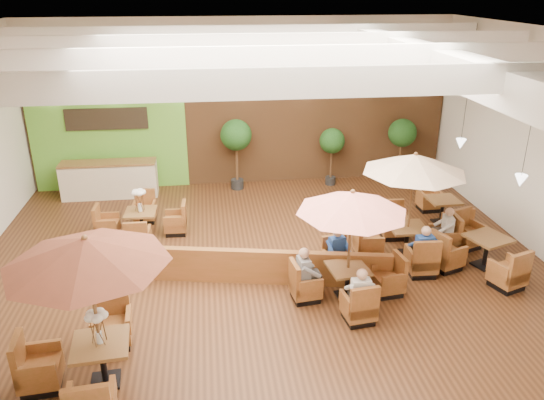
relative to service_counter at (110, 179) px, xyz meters
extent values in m
plane|color=#381E0F|center=(4.40, -5.10, -0.58)|extent=(14.00, 14.00, 0.00)
cube|color=silver|center=(4.40, 0.90, 2.17)|extent=(14.00, 0.04, 5.50)
cube|color=silver|center=(4.40, -11.10, 2.17)|extent=(14.00, 0.04, 5.50)
cube|color=white|center=(4.40, -5.10, 4.92)|extent=(14.00, 12.00, 0.04)
cube|color=brown|center=(4.40, 0.84, 1.02)|extent=(13.90, 0.10, 3.20)
cube|color=#1E3819|center=(4.40, 0.83, 2.47)|extent=(13.90, 0.12, 0.35)
cube|color=#5EA831|center=(0.00, 0.78, 1.02)|extent=(5.00, 0.08, 3.20)
cube|color=black|center=(0.00, 0.70, 1.82)|extent=(2.60, 0.08, 0.70)
cube|color=white|center=(7.90, -5.10, 4.37)|extent=(0.60, 11.00, 0.60)
cube|color=white|center=(4.40, -9.10, 4.57)|extent=(13.60, 0.12, 0.45)
cube|color=white|center=(4.40, -6.40, 4.57)|extent=(13.60, 0.12, 0.45)
cube|color=white|center=(4.40, -3.80, 4.57)|extent=(13.60, 0.12, 0.45)
cube|color=white|center=(4.40, -1.10, 4.57)|extent=(13.60, 0.12, 0.45)
cylinder|color=black|center=(10.20, -6.10, 3.32)|extent=(0.01, 0.01, 3.20)
cone|color=white|center=(10.20, -6.10, 1.72)|extent=(0.28, 0.28, 0.28)
cylinder|color=black|center=(10.20, -3.10, 3.32)|extent=(0.01, 0.01, 3.20)
cone|color=white|center=(10.20, -3.10, 1.72)|extent=(0.28, 0.28, 0.28)
sphere|color=#FFEAC6|center=(-1.60, 0.60, 2.47)|extent=(0.14, 0.14, 0.14)
sphere|color=#FFEAC6|center=(0.40, 0.60, 2.47)|extent=(0.14, 0.14, 0.14)
sphere|color=#FFEAC6|center=(2.40, 0.60, 2.47)|extent=(0.14, 0.14, 0.14)
sphere|color=#FFEAC6|center=(4.40, 0.60, 2.47)|extent=(0.14, 0.14, 0.14)
sphere|color=#FFEAC6|center=(6.40, 0.60, 2.47)|extent=(0.14, 0.14, 0.14)
sphere|color=#FFEAC6|center=(8.40, 0.60, 2.47)|extent=(0.14, 0.14, 0.14)
sphere|color=#FFEAC6|center=(10.40, 0.60, 2.47)|extent=(0.14, 0.14, 0.14)
cube|color=beige|center=(0.00, 0.00, -0.03)|extent=(3.00, 0.70, 1.10)
cube|color=brown|center=(0.00, 0.00, 0.57)|extent=(3.00, 0.75, 0.06)
cube|color=brown|center=(4.28, -5.95, -0.17)|extent=(5.87, 1.34, 0.82)
cube|color=brown|center=(1.22, -8.91, 0.21)|extent=(1.02, 1.02, 0.07)
cylinder|color=black|center=(1.22, -8.91, -0.17)|extent=(0.11, 0.11, 0.73)
cube|color=black|center=(1.22, -8.91, -0.56)|extent=(0.54, 0.54, 0.04)
cube|color=brown|center=(1.54, -9.93, -0.03)|extent=(0.14, 0.61, 0.31)
cube|color=brown|center=(1.22, -7.86, -0.25)|extent=(0.74, 0.74, 0.35)
cube|color=brown|center=(1.25, -7.58, 0.08)|extent=(0.69, 0.17, 0.77)
cube|color=brown|center=(1.54, -7.84, -0.03)|extent=(0.14, 0.61, 0.31)
cube|color=brown|center=(0.90, -7.89, -0.03)|extent=(0.14, 0.61, 0.31)
cube|color=black|center=(1.22, -7.86, -0.51)|extent=(0.66, 0.66, 0.15)
cube|color=brown|center=(0.17, -8.91, -0.25)|extent=(0.74, 0.74, 0.35)
cube|color=brown|center=(0.46, -8.94, 0.08)|extent=(0.17, 0.69, 0.77)
cube|color=brown|center=(0.14, -8.59, -0.03)|extent=(0.61, 0.14, 0.31)
cube|color=brown|center=(0.20, -9.23, -0.03)|extent=(0.61, 0.14, 0.31)
cube|color=black|center=(0.17, -8.91, -0.51)|extent=(0.66, 0.66, 0.15)
cylinder|color=brown|center=(1.22, -8.91, 0.80)|extent=(0.06, 0.06, 2.76)
cone|color=#58291A|center=(1.22, -8.91, 2.00)|extent=(2.65, 2.65, 0.45)
sphere|color=brown|center=(1.22, -8.91, 2.23)|extent=(0.10, 0.10, 0.10)
cylinder|color=silver|center=(1.22, -8.91, 0.35)|extent=(0.10, 0.10, 0.22)
cube|color=brown|center=(6.09, -6.78, 0.12)|extent=(0.93, 0.93, 0.06)
cylinder|color=black|center=(6.09, -6.78, -0.22)|extent=(0.10, 0.10, 0.65)
cube|color=black|center=(6.09, -6.78, -0.56)|extent=(0.49, 0.49, 0.04)
cube|color=brown|center=(6.09, -7.71, -0.29)|extent=(0.68, 0.68, 0.31)
cube|color=brown|center=(6.06, -7.96, 0.01)|extent=(0.62, 0.18, 0.69)
cube|color=brown|center=(5.81, -7.75, -0.09)|extent=(0.15, 0.55, 0.27)
cube|color=brown|center=(6.38, -7.67, -0.09)|extent=(0.15, 0.55, 0.27)
cube|color=black|center=(6.09, -7.71, -0.51)|extent=(0.60, 0.60, 0.14)
cube|color=brown|center=(6.09, -5.84, -0.29)|extent=(0.68, 0.68, 0.31)
cube|color=brown|center=(6.13, -5.59, 0.01)|extent=(0.62, 0.18, 0.69)
cube|color=brown|center=(6.38, -5.81, -0.09)|extent=(0.15, 0.55, 0.27)
cube|color=brown|center=(5.81, -5.88, -0.09)|extent=(0.15, 0.55, 0.27)
cube|color=black|center=(6.09, -5.84, -0.51)|extent=(0.60, 0.60, 0.14)
cube|color=brown|center=(5.16, -6.78, -0.29)|extent=(0.68, 0.68, 0.31)
cube|color=brown|center=(5.41, -6.81, 0.01)|extent=(0.18, 0.62, 0.69)
cube|color=brown|center=(5.12, -6.50, -0.09)|extent=(0.55, 0.15, 0.27)
cube|color=brown|center=(5.20, -7.06, -0.09)|extent=(0.55, 0.15, 0.27)
cube|color=black|center=(5.16, -6.78, -0.51)|extent=(0.60, 0.60, 0.14)
cube|color=brown|center=(7.03, -6.78, -0.29)|extent=(0.68, 0.68, 0.31)
cube|color=brown|center=(6.77, -6.74, 0.01)|extent=(0.18, 0.62, 0.69)
cube|color=brown|center=(7.06, -7.06, -0.09)|extent=(0.55, 0.15, 0.27)
cube|color=brown|center=(6.99, -6.50, -0.09)|extent=(0.55, 0.15, 0.27)
cube|color=black|center=(7.03, -6.78, -0.51)|extent=(0.60, 0.60, 0.14)
cylinder|color=brown|center=(6.09, -6.78, 0.64)|extent=(0.06, 0.06, 2.45)
cone|color=#D87468|center=(6.09, -6.78, 1.69)|extent=(2.36, 2.36, 0.45)
sphere|color=brown|center=(6.09, -6.78, 1.92)|extent=(0.10, 0.10, 0.10)
cube|color=brown|center=(8.09, -5.05, 0.18)|extent=(0.94, 0.94, 0.06)
cylinder|color=black|center=(8.09, -5.05, -0.19)|extent=(0.11, 0.11, 0.70)
cube|color=black|center=(8.09, -5.05, -0.56)|extent=(0.50, 0.50, 0.04)
cube|color=brown|center=(8.09, -6.06, -0.27)|extent=(0.69, 0.69, 0.34)
cube|color=brown|center=(8.11, -6.33, 0.05)|extent=(0.66, 0.14, 0.74)
cube|color=brown|center=(7.79, -6.04, -0.05)|extent=(0.12, 0.58, 0.30)
cube|color=brown|center=(8.40, -6.07, -0.05)|extent=(0.12, 0.58, 0.30)
cube|color=black|center=(8.09, -6.06, -0.51)|extent=(0.61, 0.61, 0.15)
cube|color=brown|center=(8.09, -4.05, -0.27)|extent=(0.69, 0.69, 0.34)
cube|color=brown|center=(8.08, -3.78, 0.05)|extent=(0.66, 0.14, 0.74)
cube|color=brown|center=(8.40, -4.07, -0.05)|extent=(0.12, 0.58, 0.30)
cube|color=brown|center=(7.79, -4.03, -0.05)|extent=(0.12, 0.58, 0.30)
cube|color=black|center=(8.09, -4.05, -0.51)|extent=(0.61, 0.61, 0.15)
cube|color=brown|center=(7.09, -5.05, -0.27)|extent=(0.69, 0.69, 0.34)
cube|color=brown|center=(7.36, -5.04, 0.05)|extent=(0.14, 0.66, 0.74)
cube|color=brown|center=(7.11, -4.75, -0.05)|extent=(0.58, 0.12, 0.30)
cube|color=brown|center=(7.07, -5.36, -0.05)|extent=(0.58, 0.12, 0.30)
cube|color=black|center=(7.09, -5.05, -0.51)|extent=(0.61, 0.61, 0.15)
cube|color=brown|center=(9.10, -5.05, -0.27)|extent=(0.69, 0.69, 0.34)
cube|color=brown|center=(8.82, -5.07, 0.05)|extent=(0.14, 0.66, 0.74)
cube|color=brown|center=(9.08, -5.36, -0.05)|extent=(0.58, 0.12, 0.30)
cube|color=brown|center=(9.11, -4.75, -0.05)|extent=(0.58, 0.12, 0.30)
cube|color=black|center=(9.10, -5.05, -0.51)|extent=(0.61, 0.61, 0.15)
cylinder|color=brown|center=(8.09, -5.05, 0.74)|extent=(0.06, 0.06, 2.64)
cone|color=tan|center=(8.09, -5.05, 1.88)|extent=(2.54, 2.54, 0.45)
sphere|color=brown|center=(8.09, -5.05, 2.11)|extent=(0.10, 0.10, 0.10)
cube|color=brown|center=(1.29, -3.07, 0.11)|extent=(0.85, 0.85, 0.06)
cylinder|color=black|center=(1.29, -3.07, -0.23)|extent=(0.10, 0.10, 0.64)
cube|color=black|center=(1.29, -3.07, -0.56)|extent=(0.45, 0.45, 0.04)
cube|color=brown|center=(1.29, -3.98, -0.29)|extent=(0.62, 0.62, 0.31)
cube|color=brown|center=(1.30, -4.24, 0.00)|extent=(0.60, 0.12, 0.68)
cube|color=brown|center=(1.01, -3.98, -0.10)|extent=(0.09, 0.53, 0.27)
cube|color=brown|center=(1.57, -3.99, -0.10)|extent=(0.09, 0.53, 0.27)
cube|color=black|center=(1.29, -3.98, -0.52)|extent=(0.55, 0.55, 0.14)
cube|color=brown|center=(1.29, -2.15, -0.29)|extent=(0.62, 0.62, 0.31)
cube|color=brown|center=(1.28, -1.90, 0.00)|extent=(0.60, 0.12, 0.68)
cube|color=brown|center=(1.57, -2.16, -0.10)|extent=(0.09, 0.53, 0.27)
cube|color=brown|center=(1.01, -2.14, -0.10)|extent=(0.09, 0.53, 0.27)
cube|color=black|center=(1.29, -2.15, -0.52)|extent=(0.55, 0.55, 0.14)
cube|color=brown|center=(0.37, -3.07, -0.29)|extent=(0.62, 0.62, 0.31)
cube|color=brown|center=(0.63, -3.06, 0.00)|extent=(0.12, 0.60, 0.68)
cube|color=brown|center=(0.38, -2.79, -0.10)|extent=(0.53, 0.09, 0.27)
cube|color=brown|center=(0.37, -3.35, -0.10)|extent=(0.53, 0.09, 0.27)
cube|color=black|center=(0.37, -3.07, -0.52)|extent=(0.55, 0.55, 0.14)
cube|color=brown|center=(2.21, -3.07, -0.29)|extent=(0.62, 0.62, 0.31)
cube|color=brown|center=(1.96, -3.08, 0.00)|extent=(0.12, 0.60, 0.68)
cube|color=brown|center=(2.20, -3.35, -0.10)|extent=(0.53, 0.09, 0.27)
cube|color=brown|center=(2.22, -2.79, -0.10)|extent=(0.53, 0.09, 0.27)
cube|color=black|center=(2.21, -3.07, -0.52)|extent=(0.55, 0.55, 0.14)
cylinder|color=silver|center=(1.29, -3.07, 0.25)|extent=(0.10, 0.10, 0.22)
cube|color=brown|center=(9.80, -5.87, 0.18)|extent=(1.15, 1.15, 0.06)
cylinder|color=black|center=(9.80, -5.87, -0.19)|extent=(0.11, 0.11, 0.70)
cube|color=black|center=(9.80, -5.87, -0.56)|extent=(0.61, 0.61, 0.04)
cube|color=brown|center=(9.80, -6.88, -0.27)|extent=(0.84, 0.84, 0.34)
cube|color=brown|center=(9.71, -7.14, 0.05)|extent=(0.65, 0.32, 0.74)
cube|color=brown|center=(9.51, -6.98, -0.05)|extent=(0.27, 0.58, 0.30)
cube|color=brown|center=(10.09, -6.78, -0.05)|extent=(0.27, 0.58, 0.30)
cube|color=black|center=(9.80, -6.88, -0.51)|extent=(0.74, 0.74, 0.15)
cube|color=brown|center=(9.80, -4.87, -0.27)|extent=(0.84, 0.84, 0.34)
cube|color=brown|center=(9.89, -4.61, 0.05)|extent=(0.65, 0.32, 0.74)
cube|color=brown|center=(10.09, -4.77, -0.05)|extent=(0.27, 0.58, 0.30)
cube|color=brown|center=(9.51, -4.97, -0.05)|extent=(0.27, 0.58, 0.30)
cube|color=black|center=(9.80, -4.87, -0.51)|extent=(0.74, 0.74, 0.15)
cube|color=brown|center=(8.79, -5.87, -0.27)|extent=(0.84, 0.84, 0.34)
cube|color=brown|center=(9.05, -5.97, 0.05)|extent=(0.32, 0.65, 0.74)
cube|color=brown|center=(8.69, -5.58, -0.05)|extent=(0.58, 0.27, 0.30)
cube|color=brown|center=(8.90, -6.16, -0.05)|extent=(0.58, 0.27, 0.30)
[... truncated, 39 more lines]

